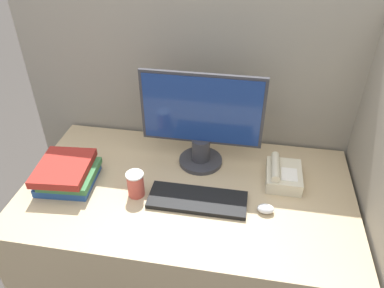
{
  "coord_description": "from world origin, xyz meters",
  "views": [
    {
      "loc": [
        0.23,
        -0.8,
        1.87
      ],
      "look_at": [
        0.02,
        0.45,
        0.97
      ],
      "focal_mm": 35.0,
      "sensor_mm": 36.0,
      "label": 1
    }
  ],
  "objects_px": {
    "keyboard": "(197,200)",
    "desk_telephone": "(283,175)",
    "coffee_cup": "(136,184)",
    "monitor": "(201,123)",
    "mouse": "(266,209)",
    "book_stack": "(67,174)"
  },
  "relations": [
    {
      "from": "monitor",
      "to": "mouse",
      "type": "height_order",
      "value": "monitor"
    },
    {
      "from": "coffee_cup",
      "to": "keyboard",
      "type": "bearing_deg",
      "value": 0.15
    },
    {
      "from": "monitor",
      "to": "keyboard",
      "type": "height_order",
      "value": "monitor"
    },
    {
      "from": "mouse",
      "to": "coffee_cup",
      "type": "relative_size",
      "value": 0.61
    },
    {
      "from": "keyboard",
      "to": "coffee_cup",
      "type": "distance_m",
      "value": 0.27
    },
    {
      "from": "book_stack",
      "to": "coffee_cup",
      "type": "bearing_deg",
      "value": -3.93
    },
    {
      "from": "coffee_cup",
      "to": "desk_telephone",
      "type": "distance_m",
      "value": 0.65
    },
    {
      "from": "keyboard",
      "to": "mouse",
      "type": "relative_size",
      "value": 5.96
    },
    {
      "from": "monitor",
      "to": "keyboard",
      "type": "relative_size",
      "value": 1.33
    },
    {
      "from": "book_stack",
      "to": "keyboard",
      "type": "bearing_deg",
      "value": -2.09
    },
    {
      "from": "book_stack",
      "to": "desk_telephone",
      "type": "distance_m",
      "value": 0.96
    },
    {
      "from": "desk_telephone",
      "to": "mouse",
      "type": "bearing_deg",
      "value": -108.8
    },
    {
      "from": "keyboard",
      "to": "coffee_cup",
      "type": "xyz_separation_m",
      "value": [
        -0.27,
        -0.0,
        0.05
      ]
    },
    {
      "from": "coffee_cup",
      "to": "monitor",
      "type": "bearing_deg",
      "value": 48.91
    },
    {
      "from": "mouse",
      "to": "coffee_cup",
      "type": "bearing_deg",
      "value": 178.8
    },
    {
      "from": "mouse",
      "to": "monitor",
      "type": "bearing_deg",
      "value": 137.65
    },
    {
      "from": "keyboard",
      "to": "mouse",
      "type": "bearing_deg",
      "value": -2.45
    },
    {
      "from": "keyboard",
      "to": "mouse",
      "type": "xyz_separation_m",
      "value": [
        0.28,
        -0.01,
        0.01
      ]
    },
    {
      "from": "monitor",
      "to": "desk_telephone",
      "type": "xyz_separation_m",
      "value": [
        0.38,
        -0.08,
        -0.19
      ]
    },
    {
      "from": "monitor",
      "to": "mouse",
      "type": "xyz_separation_m",
      "value": [
        0.31,
        -0.28,
        -0.2
      ]
    },
    {
      "from": "keyboard",
      "to": "desk_telephone",
      "type": "height_order",
      "value": "desk_telephone"
    },
    {
      "from": "keyboard",
      "to": "mouse",
      "type": "height_order",
      "value": "mouse"
    }
  ]
}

